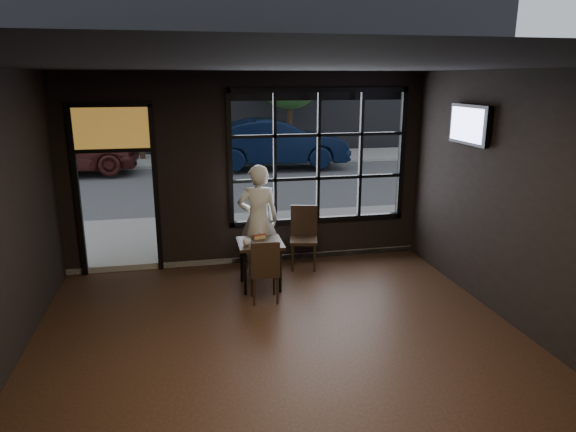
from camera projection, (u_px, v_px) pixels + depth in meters
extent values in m
cube|color=black|center=(294.00, 372.00, 5.59)|extent=(6.00, 7.00, 0.02)
cube|color=black|center=(295.00, 64.00, 4.75)|extent=(6.00, 7.00, 0.02)
cube|color=black|center=(554.00, 215.00, 5.77)|extent=(0.04, 7.00, 3.20)
cube|color=black|center=(318.00, 157.00, 8.66)|extent=(3.06, 0.12, 2.28)
cube|color=orange|center=(111.00, 128.00, 7.87)|extent=(1.20, 0.06, 0.70)
cube|color=#545456|center=(200.00, 136.00, 28.27)|extent=(60.00, 41.00, 0.04)
cube|color=black|center=(260.00, 264.00, 7.76)|extent=(0.68, 0.68, 0.72)
cube|color=black|center=(264.00, 270.00, 7.26)|extent=(0.42, 0.42, 0.93)
cube|color=black|center=(304.00, 238.00, 8.51)|extent=(0.54, 0.54, 1.03)
imported|color=silver|center=(258.00, 220.00, 8.19)|extent=(0.69, 0.48, 1.79)
imported|color=silver|center=(247.00, 242.00, 7.51)|extent=(0.13, 0.13, 0.10)
cube|color=black|center=(469.00, 125.00, 7.22)|extent=(0.11, 0.95, 0.56)
imported|color=black|center=(275.00, 143.00, 17.68)|extent=(5.01, 1.87, 1.63)
imported|color=#4B1B19|center=(61.00, 148.00, 16.47)|extent=(4.81, 1.94, 1.64)
cylinder|color=#332114|center=(141.00, 131.00, 19.37)|extent=(0.21, 0.21, 2.31)
sphere|color=#31662A|center=(137.00, 79.00, 18.87)|extent=(2.52, 2.52, 2.52)
cylinder|color=#332114|center=(289.00, 126.00, 20.42)|extent=(0.22, 0.22, 2.44)
sphere|color=#1B741C|center=(289.00, 74.00, 19.90)|extent=(2.67, 2.67, 2.67)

